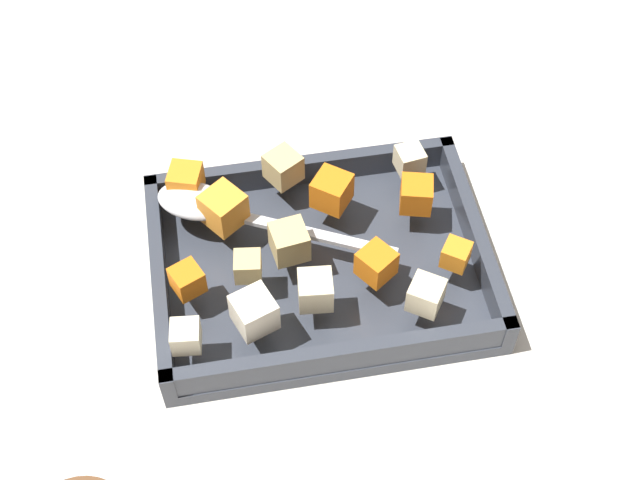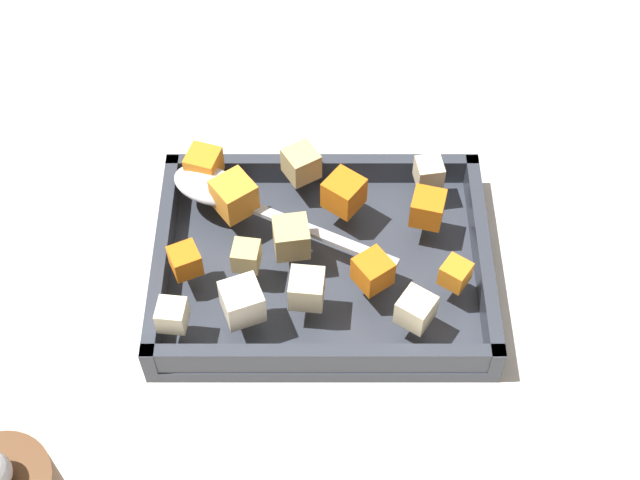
# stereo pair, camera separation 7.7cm
# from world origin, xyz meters

# --- Properties ---
(ground_plane) EXTENTS (4.00, 4.00, 0.00)m
(ground_plane) POSITION_xyz_m (0.00, 0.00, 0.00)
(ground_plane) COLOR beige
(baking_dish) EXTENTS (0.30, 0.22, 0.04)m
(baking_dish) POSITION_xyz_m (0.02, 0.00, 0.01)
(baking_dish) COLOR #333842
(baking_dish) RESTS_ON ground_plane
(carrot_chunk_far_right) EXTENTS (0.03, 0.03, 0.02)m
(carrot_chunk_far_right) POSITION_xyz_m (0.13, -0.04, 0.05)
(carrot_chunk_far_right) COLOR orange
(carrot_chunk_far_right) RESTS_ON baking_dish
(carrot_chunk_corner_ne) EXTENTS (0.04, 0.04, 0.03)m
(carrot_chunk_corner_ne) POSITION_xyz_m (0.04, 0.05, 0.06)
(carrot_chunk_corner_ne) COLOR orange
(carrot_chunk_corner_ne) RESTS_ON baking_dish
(carrot_chunk_corner_sw) EXTENTS (0.05, 0.05, 0.03)m
(carrot_chunk_corner_sw) POSITION_xyz_m (-0.06, 0.05, 0.06)
(carrot_chunk_corner_sw) COLOR orange
(carrot_chunk_corner_sw) RESTS_ON baking_dish
(carrot_chunk_far_left) EXTENTS (0.03, 0.03, 0.03)m
(carrot_chunk_far_left) POSITION_xyz_m (0.11, 0.03, 0.06)
(carrot_chunk_far_left) COLOR orange
(carrot_chunk_far_left) RESTS_ON baking_dish
(carrot_chunk_near_spoon) EXTENTS (0.04, 0.04, 0.03)m
(carrot_chunk_near_spoon) POSITION_xyz_m (0.06, -0.03, 0.06)
(carrot_chunk_near_spoon) COLOR orange
(carrot_chunk_near_spoon) RESTS_ON baking_dish
(carrot_chunk_near_left) EXTENTS (0.03, 0.03, 0.02)m
(carrot_chunk_near_left) POSITION_xyz_m (-0.10, -0.02, 0.06)
(carrot_chunk_near_left) COLOR orange
(carrot_chunk_near_left) RESTS_ON baking_dish
(carrot_chunk_corner_se) EXTENTS (0.04, 0.04, 0.03)m
(carrot_chunk_corner_se) POSITION_xyz_m (-0.09, 0.09, 0.06)
(carrot_chunk_corner_se) COLOR orange
(carrot_chunk_corner_se) RESTS_ON baking_dish
(potato_chunk_mid_right) EXTENTS (0.04, 0.04, 0.03)m
(potato_chunk_mid_right) POSITION_xyz_m (0.00, 0.09, 0.06)
(potato_chunk_mid_right) COLOR tan
(potato_chunk_mid_right) RESTS_ON baking_dish
(potato_chunk_near_right) EXTENTS (0.04, 0.04, 0.03)m
(potato_chunk_near_right) POSITION_xyz_m (0.10, -0.07, 0.06)
(potato_chunk_near_right) COLOR beige
(potato_chunk_near_right) RESTS_ON baking_dish
(potato_chunk_back_center) EXTENTS (0.03, 0.03, 0.03)m
(potato_chunk_back_center) POSITION_xyz_m (0.01, -0.05, 0.06)
(potato_chunk_back_center) COLOR beige
(potato_chunk_back_center) RESTS_ON baking_dish
(potato_chunk_mid_left) EXTENTS (0.03, 0.03, 0.02)m
(potato_chunk_mid_left) POSITION_xyz_m (0.12, 0.08, 0.06)
(potato_chunk_mid_left) COLOR beige
(potato_chunk_mid_left) RESTS_ON baking_dish
(potato_chunk_heap_side) EXTENTS (0.03, 0.03, 0.03)m
(potato_chunk_heap_side) POSITION_xyz_m (-0.01, -0.00, 0.06)
(potato_chunk_heap_side) COLOR tan
(potato_chunk_heap_side) RESTS_ON baking_dish
(potato_chunk_front_center) EXTENTS (0.03, 0.03, 0.02)m
(potato_chunk_front_center) POSITION_xyz_m (-0.10, -0.08, 0.06)
(potato_chunk_front_center) COLOR beige
(potato_chunk_front_center) RESTS_ON baking_dish
(potato_chunk_rim_edge) EXTENTS (0.03, 0.03, 0.02)m
(potato_chunk_rim_edge) POSITION_xyz_m (-0.05, -0.02, 0.06)
(potato_chunk_rim_edge) COLOR tan
(potato_chunk_rim_edge) RESTS_ON baking_dish
(parsnip_chunk_heap_top) EXTENTS (0.04, 0.04, 0.03)m
(parsnip_chunk_heap_top) POSITION_xyz_m (-0.05, -0.07, 0.06)
(parsnip_chunk_heap_top) COLOR silver
(parsnip_chunk_heap_top) RESTS_ON baking_dish
(serving_spoon) EXTENTS (0.21, 0.12, 0.02)m
(serving_spoon) POSITION_xyz_m (-0.07, 0.06, 0.05)
(serving_spoon) COLOR silver
(serving_spoon) RESTS_ON baking_dish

